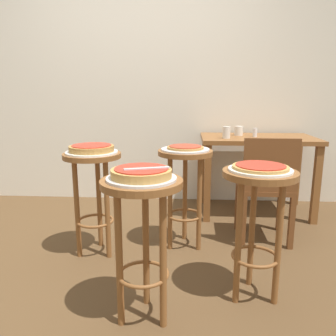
# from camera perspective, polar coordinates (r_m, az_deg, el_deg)

# --- Properties ---
(ground_plane) EXTENTS (6.00, 6.00, 0.00)m
(ground_plane) POSITION_cam_1_polar(r_m,az_deg,el_deg) (2.38, -9.66, -16.92)
(ground_plane) COLOR brown
(back_wall) EXTENTS (6.00, 0.10, 3.00)m
(back_wall) POSITION_cam_1_polar(r_m,az_deg,el_deg) (3.71, -4.56, 17.75)
(back_wall) COLOR silver
(back_wall) RESTS_ON ground_plane
(stool_foreground) EXTENTS (0.41, 0.41, 0.76)m
(stool_foreground) POSITION_cam_1_polar(r_m,az_deg,el_deg) (1.68, -4.43, -8.42)
(stool_foreground) COLOR brown
(stool_foreground) RESTS_ON ground_plane
(serving_plate_foreground) EXTENTS (0.34, 0.34, 0.01)m
(serving_plate_foreground) POSITION_cam_1_polar(r_m,az_deg,el_deg) (1.62, -4.55, -1.78)
(serving_plate_foreground) COLOR silver
(serving_plate_foreground) RESTS_ON stool_foreground
(pizza_foreground) EXTENTS (0.30, 0.30, 0.05)m
(pizza_foreground) POSITION_cam_1_polar(r_m,az_deg,el_deg) (1.61, -4.57, -0.81)
(pizza_foreground) COLOR tan
(pizza_foreground) RESTS_ON serving_plate_foreground
(stool_middle) EXTENTS (0.41, 0.41, 0.76)m
(stool_middle) POSITION_cam_1_polar(r_m,az_deg,el_deg) (1.92, 15.13, -6.12)
(stool_middle) COLOR brown
(stool_middle) RESTS_ON ground_plane
(serving_plate_middle) EXTENTS (0.34, 0.34, 0.01)m
(serving_plate_middle) POSITION_cam_1_polar(r_m,az_deg,el_deg) (1.87, 15.48, -0.27)
(serving_plate_middle) COLOR white
(serving_plate_middle) RESTS_ON stool_middle
(pizza_middle) EXTENTS (0.30, 0.30, 0.02)m
(pizza_middle) POSITION_cam_1_polar(r_m,az_deg,el_deg) (1.87, 15.51, 0.20)
(pizza_middle) COLOR tan
(pizza_middle) RESTS_ON serving_plate_middle
(stool_leftside) EXTENTS (0.41, 0.41, 0.76)m
(stool_leftside) POSITION_cam_1_polar(r_m,az_deg,el_deg) (2.44, -12.65, -2.00)
(stool_leftside) COLOR brown
(stool_leftside) RESTS_ON ground_plane
(serving_plate_leftside) EXTENTS (0.36, 0.36, 0.01)m
(serving_plate_leftside) POSITION_cam_1_polar(r_m,az_deg,el_deg) (2.40, -12.88, 2.64)
(serving_plate_leftside) COLOR white
(serving_plate_leftside) RESTS_ON stool_leftside
(pizza_leftside) EXTENTS (0.31, 0.31, 0.05)m
(pizza_leftside) POSITION_cam_1_polar(r_m,az_deg,el_deg) (2.40, -12.91, 3.31)
(pizza_leftside) COLOR #B78442
(pizza_leftside) RESTS_ON serving_plate_leftside
(stool_rear) EXTENTS (0.41, 0.41, 0.76)m
(stool_rear) POSITION_cam_1_polar(r_m,az_deg,el_deg) (2.50, 2.92, -1.35)
(stool_rear) COLOR brown
(stool_rear) RESTS_ON ground_plane
(serving_plate_rear) EXTENTS (0.36, 0.36, 0.01)m
(serving_plate_rear) POSITION_cam_1_polar(r_m,az_deg,el_deg) (2.46, 2.97, 3.19)
(serving_plate_rear) COLOR silver
(serving_plate_rear) RESTS_ON stool_rear
(pizza_rear) EXTENTS (0.27, 0.27, 0.02)m
(pizza_rear) POSITION_cam_1_polar(r_m,az_deg,el_deg) (2.46, 2.98, 3.56)
(pizza_rear) COLOR #B78442
(pizza_rear) RESTS_ON serving_plate_rear
(dining_table) EXTENTS (1.07, 0.65, 0.76)m
(dining_table) POSITION_cam_1_polar(r_m,az_deg,el_deg) (3.34, 14.96, 3.11)
(dining_table) COLOR brown
(dining_table) RESTS_ON ground_plane
(cup_near_edge) EXTENTS (0.07, 0.07, 0.11)m
(cup_near_edge) POSITION_cam_1_polar(r_m,az_deg,el_deg) (3.13, 9.93, 6.01)
(cup_near_edge) COLOR silver
(cup_near_edge) RESTS_ON dining_table
(cup_far_edge) EXTENTS (0.08, 0.08, 0.09)m
(cup_far_edge) POSITION_cam_1_polar(r_m,az_deg,el_deg) (3.37, 11.96, 6.23)
(cup_far_edge) COLOR silver
(cup_far_edge) RESTS_ON dining_table
(condiment_shaker) EXTENTS (0.04, 0.04, 0.08)m
(condiment_shaker) POSITION_cam_1_polar(r_m,az_deg,el_deg) (3.29, 14.62, 5.88)
(condiment_shaker) COLOR white
(condiment_shaker) RESTS_ON dining_table
(wooden_chair) EXTENTS (0.41, 0.41, 0.85)m
(wooden_chair) POSITION_cam_1_polar(r_m,az_deg,el_deg) (2.70, 16.44, -2.88)
(wooden_chair) COLOR brown
(wooden_chair) RESTS_ON ground_plane
(pizza_server_knife) EXTENTS (0.22, 0.09, 0.01)m
(pizza_server_knife) POSITION_cam_1_polar(r_m,az_deg,el_deg) (1.59, -3.61, -0.05)
(pizza_server_knife) COLOR silver
(pizza_server_knife) RESTS_ON pizza_foreground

